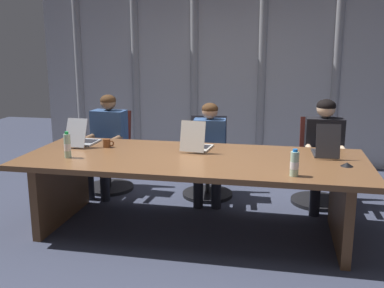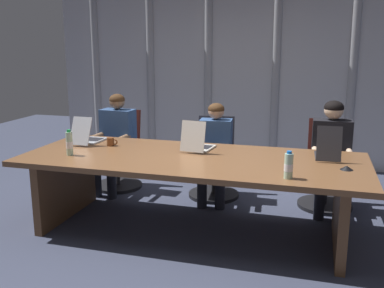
{
  "view_description": "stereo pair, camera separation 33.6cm",
  "coord_description": "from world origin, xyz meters",
  "px_view_note": "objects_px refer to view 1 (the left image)",
  "views": [
    {
      "loc": [
        0.79,
        -3.97,
        1.79
      ],
      "look_at": [
        -0.03,
        0.11,
        0.84
      ],
      "focal_mm": 41.43,
      "sensor_mm": 36.0,
      "label": 1
    },
    {
      "loc": [
        1.12,
        -3.89,
        1.79
      ],
      "look_at": [
        -0.03,
        0.11,
        0.84
      ],
      "focal_mm": 41.43,
      "sensor_mm": 36.0,
      "label": 2
    }
  ],
  "objects_px": {
    "conference_mic_left_side": "(347,164)",
    "water_bottle_secondary": "(67,146)",
    "office_chair_center": "(319,171)",
    "office_chair_left_mid": "(208,166)",
    "person_center": "(324,146)",
    "office_chair_left_end": "(110,160)",
    "coffee_mug_near": "(107,143)",
    "laptop_left_end": "(83,139)",
    "water_bottle_primary": "(294,164)",
    "person_left_mid": "(209,146)",
    "person_left_end": "(107,138)",
    "laptop_center": "(325,150)",
    "laptop_left_mid": "(196,144)"
  },
  "relations": [
    {
      "from": "office_chair_left_mid",
      "to": "person_center",
      "type": "bearing_deg",
      "value": 76.67
    },
    {
      "from": "laptop_center",
      "to": "office_chair_left_end",
      "type": "relative_size",
      "value": 0.41
    },
    {
      "from": "office_chair_left_end",
      "to": "person_left_end",
      "type": "relative_size",
      "value": 0.81
    },
    {
      "from": "office_chair_center",
      "to": "office_chair_left_end",
      "type": "bearing_deg",
      "value": -92.19
    },
    {
      "from": "water_bottle_primary",
      "to": "conference_mic_left_side",
      "type": "bearing_deg",
      "value": 39.91
    },
    {
      "from": "office_chair_left_end",
      "to": "conference_mic_left_side",
      "type": "height_order",
      "value": "office_chair_left_end"
    },
    {
      "from": "office_chair_center",
      "to": "person_left_end",
      "type": "height_order",
      "value": "person_left_end"
    },
    {
      "from": "laptop_center",
      "to": "person_left_mid",
      "type": "relative_size",
      "value": 0.36
    },
    {
      "from": "conference_mic_left_side",
      "to": "water_bottle_secondary",
      "type": "bearing_deg",
      "value": -175.5
    },
    {
      "from": "office_chair_left_mid",
      "to": "person_center",
      "type": "distance_m",
      "value": 1.37
    },
    {
      "from": "laptop_left_end",
      "to": "office_chair_left_end",
      "type": "bearing_deg",
      "value": 3.73
    },
    {
      "from": "water_bottle_secondary",
      "to": "coffee_mug_near",
      "type": "xyz_separation_m",
      "value": [
        0.2,
        0.47,
        -0.07
      ]
    },
    {
      "from": "coffee_mug_near",
      "to": "person_left_mid",
      "type": "bearing_deg",
      "value": 36.52
    },
    {
      "from": "office_chair_left_mid",
      "to": "person_center",
      "type": "xyz_separation_m",
      "value": [
        1.31,
        -0.15,
        0.34
      ]
    },
    {
      "from": "person_left_mid",
      "to": "person_center",
      "type": "distance_m",
      "value": 1.28
    },
    {
      "from": "water_bottle_secondary",
      "to": "conference_mic_left_side",
      "type": "relative_size",
      "value": 2.25
    },
    {
      "from": "person_left_mid",
      "to": "person_center",
      "type": "relative_size",
      "value": 0.94
    },
    {
      "from": "office_chair_left_end",
      "to": "coffee_mug_near",
      "type": "xyz_separation_m",
      "value": [
        0.33,
        -0.87,
        0.42
      ]
    },
    {
      "from": "office_chair_center",
      "to": "water_bottle_secondary",
      "type": "height_order",
      "value": "water_bottle_secondary"
    },
    {
      "from": "laptop_left_end",
      "to": "water_bottle_primary",
      "type": "xyz_separation_m",
      "value": [
        2.16,
        -0.73,
        0.04
      ]
    },
    {
      "from": "office_chair_left_mid",
      "to": "person_left_end",
      "type": "xyz_separation_m",
      "value": [
        -1.21,
        -0.15,
        0.32
      ]
    },
    {
      "from": "laptop_left_mid",
      "to": "office_chair_left_mid",
      "type": "xyz_separation_m",
      "value": [
        -0.01,
        0.81,
        -0.45
      ]
    },
    {
      "from": "water_bottle_secondary",
      "to": "conference_mic_left_side",
      "type": "height_order",
      "value": "water_bottle_secondary"
    },
    {
      "from": "office_chair_center",
      "to": "coffee_mug_near",
      "type": "height_order",
      "value": "office_chair_center"
    },
    {
      "from": "laptop_center",
      "to": "person_center",
      "type": "bearing_deg",
      "value": -7.84
    },
    {
      "from": "laptop_left_mid",
      "to": "water_bottle_secondary",
      "type": "relative_size",
      "value": 1.68
    },
    {
      "from": "laptop_center",
      "to": "conference_mic_left_side",
      "type": "bearing_deg",
      "value": -158.19
    },
    {
      "from": "person_center",
      "to": "water_bottle_secondary",
      "type": "height_order",
      "value": "person_center"
    },
    {
      "from": "laptop_left_mid",
      "to": "person_left_mid",
      "type": "bearing_deg",
      "value": 3.86
    },
    {
      "from": "laptop_left_mid",
      "to": "person_left_end",
      "type": "xyz_separation_m",
      "value": [
        -1.23,
        0.66,
        -0.13
      ]
    },
    {
      "from": "person_left_end",
      "to": "office_chair_left_end",
      "type": "bearing_deg",
      "value": -165.7
    },
    {
      "from": "office_chair_left_end",
      "to": "coffee_mug_near",
      "type": "height_order",
      "value": "office_chair_left_end"
    },
    {
      "from": "office_chair_left_end",
      "to": "conference_mic_left_side",
      "type": "distance_m",
      "value": 2.92
    },
    {
      "from": "office_chair_center",
      "to": "water_bottle_primary",
      "type": "height_order",
      "value": "water_bottle_primary"
    },
    {
      "from": "office_chair_center",
      "to": "conference_mic_left_side",
      "type": "bearing_deg",
      "value": 4.25
    },
    {
      "from": "office_chair_center",
      "to": "water_bottle_secondary",
      "type": "bearing_deg",
      "value": -62.87
    },
    {
      "from": "water_bottle_primary",
      "to": "office_chair_left_end",
      "type": "bearing_deg",
      "value": 145.08
    },
    {
      "from": "person_left_end",
      "to": "person_left_mid",
      "type": "distance_m",
      "value": 1.25
    },
    {
      "from": "laptop_left_mid",
      "to": "water_bottle_secondary",
      "type": "height_order",
      "value": "laptop_left_mid"
    },
    {
      "from": "person_left_end",
      "to": "laptop_left_mid",
      "type": "bearing_deg",
      "value": 65.72
    },
    {
      "from": "office_chair_left_end",
      "to": "person_center",
      "type": "xyz_separation_m",
      "value": [
        2.56,
        -0.15,
        0.33
      ]
    },
    {
      "from": "laptop_left_end",
      "to": "office_chair_left_mid",
      "type": "relative_size",
      "value": 0.48
    },
    {
      "from": "office_chair_left_end",
      "to": "person_left_end",
      "type": "xyz_separation_m",
      "value": [
        0.03,
        -0.16,
        0.31
      ]
    },
    {
      "from": "laptop_left_end",
      "to": "laptop_center",
      "type": "bearing_deg",
      "value": -88.75
    },
    {
      "from": "person_left_end",
      "to": "person_center",
      "type": "relative_size",
      "value": 0.99
    },
    {
      "from": "laptop_left_mid",
      "to": "water_bottle_secondary",
      "type": "xyz_separation_m",
      "value": [
        -1.13,
        -0.53,
        0.05
      ]
    },
    {
      "from": "office_chair_left_end",
      "to": "person_left_mid",
      "type": "bearing_deg",
      "value": 83.73
    },
    {
      "from": "laptop_left_end",
      "to": "person_left_mid",
      "type": "distance_m",
      "value": 1.41
    },
    {
      "from": "office_chair_left_mid",
      "to": "person_left_mid",
      "type": "distance_m",
      "value": 0.33
    },
    {
      "from": "water_bottle_primary",
      "to": "person_left_end",
      "type": "bearing_deg",
      "value": 147.58
    }
  ]
}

